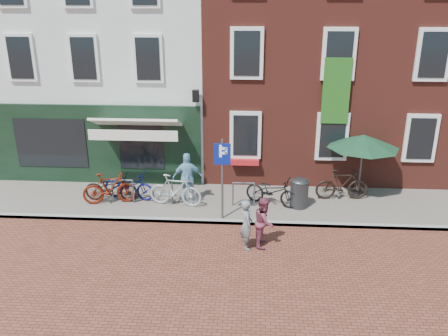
# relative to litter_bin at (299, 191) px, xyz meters

# --- Properties ---
(ground) EXTENTS (80.00, 80.00, 0.00)m
(ground) POSITION_rel_litter_bin_xyz_m (-2.30, -1.24, -0.66)
(ground) COLOR brown
(sidewalk) EXTENTS (24.00, 3.00, 0.10)m
(sidewalk) POSITION_rel_litter_bin_xyz_m (-1.30, 0.26, -0.61)
(sidewalk) COLOR slate
(sidewalk) RESTS_ON ground
(building_stucco) EXTENTS (8.00, 8.00, 9.00)m
(building_stucco) POSITION_rel_litter_bin_xyz_m (-7.30, 5.76, 3.84)
(building_stucco) COLOR silver
(building_stucco) RESTS_ON ground
(building_brick_mid) EXTENTS (6.00, 8.00, 10.00)m
(building_brick_mid) POSITION_rel_litter_bin_xyz_m (-0.30, 5.76, 4.34)
(building_brick_mid) COLOR maroon
(building_brick_mid) RESTS_ON ground
(building_brick_right) EXTENTS (6.00, 8.00, 10.00)m
(building_brick_right) POSITION_rel_litter_bin_xyz_m (5.70, 5.76, 4.34)
(building_brick_right) COLOR maroon
(building_brick_right) RESTS_ON ground
(litter_bin) EXTENTS (0.58, 0.58, 1.07)m
(litter_bin) POSITION_rel_litter_bin_xyz_m (0.00, 0.00, 0.00)
(litter_bin) COLOR #353437
(litter_bin) RESTS_ON sidewalk
(parking_sign) EXTENTS (0.50, 0.08, 2.55)m
(parking_sign) POSITION_rel_litter_bin_xyz_m (-2.43, -1.00, 1.14)
(parking_sign) COLOR #4C4C4F
(parking_sign) RESTS_ON sidewalk
(parasol) EXTENTS (2.41, 2.41, 2.25)m
(parasol) POSITION_rel_litter_bin_xyz_m (2.15, 1.16, 1.45)
(parasol) COLOR #4C4C4F
(parasol) RESTS_ON sidewalk
(woman) EXTENTS (0.47, 0.59, 1.44)m
(woman) POSITION_rel_litter_bin_xyz_m (-1.65, -2.59, 0.06)
(woman) COLOR slate
(woman) RESTS_ON ground
(boy) EXTENTS (0.62, 0.75, 1.43)m
(boy) POSITION_rel_litter_bin_xyz_m (-1.17, -2.40, 0.06)
(boy) COLOR #81344A
(boy) RESTS_ON ground
(cafe_person) EXTENTS (1.04, 0.54, 1.69)m
(cafe_person) POSITION_rel_litter_bin_xyz_m (-3.65, 0.19, 0.29)
(cafe_person) COLOR #7AB4D8
(cafe_person) RESTS_ON sidewalk
(bicycle_0) EXTENTS (1.85, 0.71, 0.96)m
(bicycle_0) POSITION_rel_litter_bin_xyz_m (-6.21, 0.07, -0.08)
(bicycle_0) COLOR black
(bicycle_0) RESTS_ON sidewalk
(bicycle_1) EXTENTS (1.84, 0.88, 1.06)m
(bicycle_1) POSITION_rel_litter_bin_xyz_m (-6.20, -0.12, -0.02)
(bicycle_1) COLOR #621507
(bicycle_1) RESTS_ON sidewalk
(bicycle_2) EXTENTS (1.92, 1.02, 0.96)m
(bicycle_2) POSITION_rel_litter_bin_xyz_m (-5.68, 0.30, -0.08)
(bicycle_2) COLOR #0C0E4E
(bicycle_2) RESTS_ON sidewalk
(bicycle_3) EXTENTS (1.83, 0.76, 1.06)m
(bicycle_3) POSITION_rel_litter_bin_xyz_m (-4.02, -0.14, -0.02)
(bicycle_3) COLOR #A2A2A5
(bicycle_3) RESTS_ON sidewalk
(bicycle_4) EXTENTS (1.93, 1.30, 0.96)m
(bicycle_4) POSITION_rel_litter_bin_xyz_m (-0.87, 0.11, -0.08)
(bicycle_4) COLOR black
(bicycle_4) RESTS_ON sidewalk
(bicycle_5) EXTENTS (1.80, 0.62, 1.06)m
(bicycle_5) POSITION_rel_litter_bin_xyz_m (1.48, 0.71, -0.02)
(bicycle_5) COLOR black
(bicycle_5) RESTS_ON sidewalk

